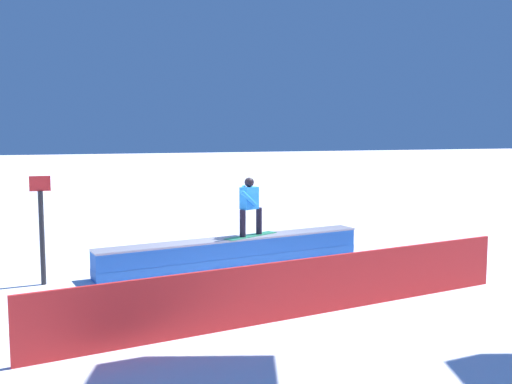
{
  "coord_description": "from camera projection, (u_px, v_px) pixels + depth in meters",
  "views": [
    {
      "loc": [
        3.59,
        12.77,
        3.14
      ],
      "look_at": [
        -0.21,
        0.96,
        1.78
      ],
      "focal_mm": 41.34,
      "sensor_mm": 36.0,
      "label": 1
    }
  ],
  "objects": [
    {
      "name": "ground_plane",
      "position": [
        234.0,
        265.0,
        13.52
      ],
      "size": [
        120.0,
        120.0,
        0.0
      ],
      "primitive_type": "plane",
      "color": "white"
    },
    {
      "name": "safety_fence",
      "position": [
        299.0,
        288.0,
        9.75
      ],
      "size": [
        8.77,
        1.67,
        0.98
      ],
      "primitive_type": "cube",
      "rotation": [
        0.0,
        0.0,
        0.18
      ],
      "color": "red",
      "rests_on": "ground_plane"
    },
    {
      "name": "grind_box",
      "position": [
        234.0,
        253.0,
        13.48
      ],
      "size": [
        6.42,
        1.73,
        0.64
      ],
      "color": "blue",
      "rests_on": "ground_plane"
    },
    {
      "name": "snowboarder",
      "position": [
        250.0,
        205.0,
        13.54
      ],
      "size": [
        1.42,
        0.91,
        1.37
      ],
      "color": "#278058",
      "rests_on": "grind_box"
    },
    {
      "name": "trail_marker",
      "position": [
        42.0,
        227.0,
        11.72
      ],
      "size": [
        0.4,
        0.1,
        2.19
      ],
      "color": "#262628",
      "rests_on": "ground_plane"
    }
  ]
}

